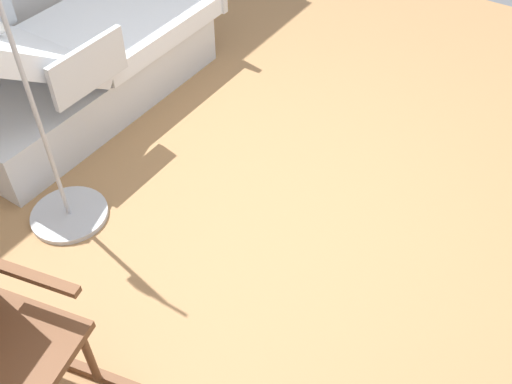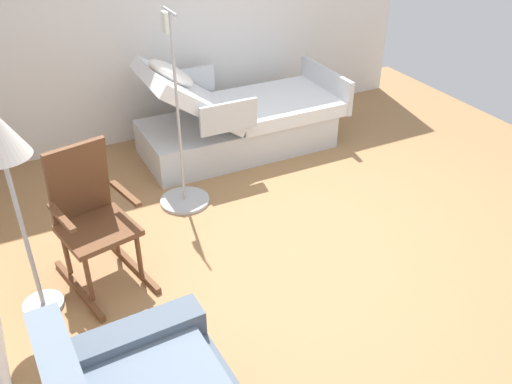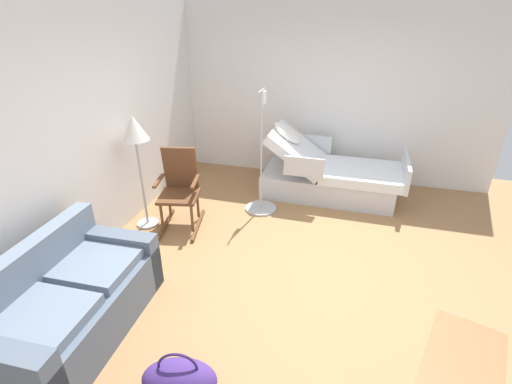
{
  "view_description": "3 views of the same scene",
  "coord_description": "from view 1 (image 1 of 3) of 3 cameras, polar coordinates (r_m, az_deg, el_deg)",
  "views": [
    {
      "loc": [
        -1.07,
        2.11,
        2.49
      ],
      "look_at": [
        -0.1,
        0.61,
        0.7
      ],
      "focal_mm": 40.99,
      "sensor_mm": 36.0,
      "label": 1
    },
    {
      "loc": [
        -2.92,
        2.11,
        2.7
      ],
      "look_at": [
        -0.04,
        0.64,
        0.69
      ],
      "focal_mm": 38.78,
      "sensor_mm": 36.0,
      "label": 2
    },
    {
      "loc": [
        -3.43,
        -0.4,
        2.61
      ],
      "look_at": [
        0.06,
        0.57,
        0.8
      ],
      "focal_mm": 26.04,
      "sensor_mm": 36.0,
      "label": 3
    }
  ],
  "objects": [
    {
      "name": "ground_plane",
      "position": [
        3.44,
        4.24,
        -1.6
      ],
      "size": [
        6.29,
        6.29,
        0.0
      ],
      "primitive_type": "plane",
      "color": "#9E7247"
    },
    {
      "name": "hospital_bed",
      "position": [
        4.22,
        -16.97,
        11.95
      ],
      "size": [
        1.05,
        2.07,
        1.13
      ],
      "color": "silver",
      "rests_on": "ground"
    },
    {
      "name": "iv_pole",
      "position": [
        3.39,
        -18.69,
        0.65
      ],
      "size": [
        0.44,
        0.44,
        1.69
      ],
      "color": "#B2B5BA",
      "rests_on": "ground"
    }
  ]
}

